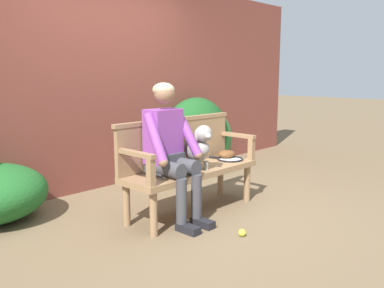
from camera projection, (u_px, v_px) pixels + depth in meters
name	position (u px, v px, depth m)	size (l,w,h in m)	color
ground_plane	(192.00, 212.00, 4.27)	(40.00, 40.00, 0.00)	brown
brick_garden_fence	(98.00, 82.00, 5.14)	(8.00, 0.30, 2.64)	brown
hedge_bush_far_right	(209.00, 138.00, 6.31)	(0.79, 0.63, 0.87)	#337538
hedge_bush_mid_right	(196.00, 134.00, 5.99)	(1.11, 0.78, 1.08)	#194C1E
garden_bench	(192.00, 174.00, 4.20)	(1.55, 0.50, 0.47)	#93704C
bench_backrest	(177.00, 141.00, 4.29)	(1.59, 0.06, 0.50)	#93704C
bench_armrest_left_end	(141.00, 161.00, 3.57)	(0.06, 0.50, 0.28)	#93704C
bench_armrest_right_end	(243.00, 141.00, 4.62)	(0.06, 0.50, 0.28)	#93704C
person_seated	(169.00, 147.00, 3.90)	(0.56, 0.65, 1.34)	black
dog_on_bench	(198.00, 147.00, 4.11)	(0.30, 0.45, 0.46)	gray
tennis_racket	(228.00, 159.00, 4.59)	(0.37, 0.58, 0.03)	black
baseball_glove	(227.00, 154.00, 4.68)	(0.22, 0.17, 0.09)	brown
tennis_ball	(242.00, 233.00, 3.64)	(0.07, 0.07, 0.07)	#CCDB33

